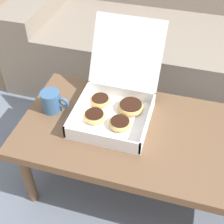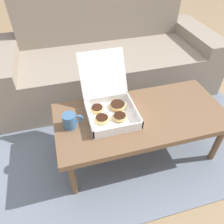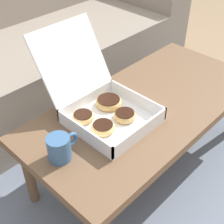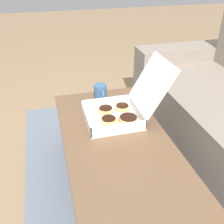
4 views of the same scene
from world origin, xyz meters
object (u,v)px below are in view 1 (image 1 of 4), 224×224
(pastry_box, at_px, (116,101))
(coffee_mug, at_px, (52,101))
(coffee_table, at_px, (155,141))
(couch, at_px, (181,43))

(pastry_box, xyz_separation_m, coffee_mug, (-0.27, -0.07, -0.01))
(coffee_table, bearing_deg, pastry_box, 155.86)
(couch, relative_size, pastry_box, 4.48)
(coffee_table, relative_size, coffee_mug, 9.03)
(pastry_box, bearing_deg, coffee_mug, -165.81)
(couch, relative_size, coffee_table, 1.82)
(couch, xyz_separation_m, coffee_mug, (-0.47, -0.90, 0.14))
(coffee_table, height_order, pastry_box, pastry_box)
(coffee_table, bearing_deg, couch, 90.00)
(pastry_box, relative_size, coffee_mug, 3.66)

